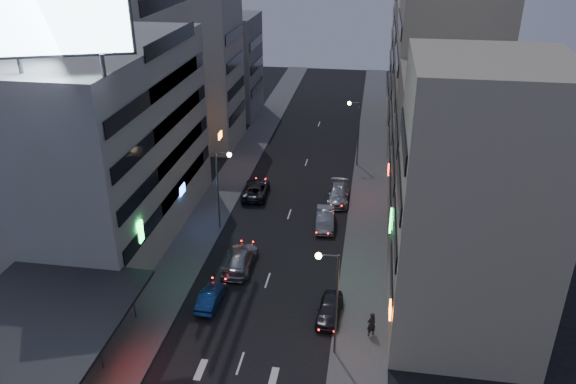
% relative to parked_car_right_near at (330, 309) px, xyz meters
% --- Properties ---
extents(sidewalk_left, '(4.00, 120.00, 0.12)m').
position_rel_parked_car_right_near_xyz_m(sidewalk_left, '(-13.60, 20.08, -0.69)').
color(sidewalk_left, '#4C4C4F').
rests_on(sidewalk_left, ground).
extents(sidewalk_right, '(4.00, 120.00, 0.12)m').
position_rel_parked_car_right_near_xyz_m(sidewalk_right, '(2.40, 20.08, -0.69)').
color(sidewalk_right, '#4C4C4F').
rests_on(sidewalk_right, ground).
extents(food_court, '(11.00, 13.00, 3.88)m').
position_rel_parked_car_right_near_xyz_m(food_court, '(-19.50, -7.92, 1.24)').
color(food_court, tan).
rests_on(food_court, ground).
extents(white_building, '(14.00, 24.00, 18.00)m').
position_rel_parked_car_right_near_xyz_m(white_building, '(-22.60, 10.08, 8.25)').
color(white_building, '#A3A39E').
rests_on(white_building, ground).
extents(grey_tower, '(10.00, 14.00, 34.00)m').
position_rel_parked_car_right_near_xyz_m(grey_tower, '(-31.60, 13.08, 16.25)').
color(grey_tower, gray).
rests_on(grey_tower, ground).
extents(shophouse_near, '(10.00, 11.00, 20.00)m').
position_rel_parked_car_right_near_xyz_m(shophouse_near, '(9.40, 0.58, 9.25)').
color(shophouse_near, tan).
rests_on(shophouse_near, ground).
extents(shophouse_mid, '(11.00, 12.00, 16.00)m').
position_rel_parked_car_right_near_xyz_m(shophouse_mid, '(9.90, 12.08, 7.25)').
color(shophouse_mid, gray).
rests_on(shophouse_mid, ground).
extents(shophouse_far, '(10.00, 14.00, 22.00)m').
position_rel_parked_car_right_near_xyz_m(shophouse_far, '(9.40, 25.08, 10.25)').
color(shophouse_far, tan).
rests_on(shophouse_far, ground).
extents(far_left_a, '(11.00, 10.00, 20.00)m').
position_rel_parked_car_right_near_xyz_m(far_left_a, '(-21.10, 35.08, 9.25)').
color(far_left_a, '#A3A39E').
rests_on(far_left_a, ground).
extents(far_left_b, '(12.00, 10.00, 15.00)m').
position_rel_parked_car_right_near_xyz_m(far_left_b, '(-21.60, 48.08, 6.75)').
color(far_left_b, gray).
rests_on(far_left_b, ground).
extents(far_right_a, '(11.00, 12.00, 18.00)m').
position_rel_parked_car_right_near_xyz_m(far_right_a, '(9.90, 40.08, 8.25)').
color(far_right_a, gray).
rests_on(far_right_a, ground).
extents(far_right_b, '(12.00, 12.00, 24.00)m').
position_rel_parked_car_right_near_xyz_m(far_right_b, '(10.40, 54.08, 11.25)').
color(far_right_b, tan).
rests_on(far_right_b, ground).
extents(billboard, '(9.52, 3.75, 6.20)m').
position_rel_parked_car_right_near_xyz_m(billboard, '(-18.59, 0.06, 20.91)').
color(billboard, '#595B60').
rests_on(billboard, white_building).
extents(street_lamp_right_near, '(1.60, 0.44, 8.02)m').
position_rel_parked_car_right_near_xyz_m(street_lamp_right_near, '(0.30, -3.92, 4.62)').
color(street_lamp_right_near, '#595B60').
rests_on(street_lamp_right_near, sidewalk_right).
extents(street_lamp_left, '(1.60, 0.44, 8.02)m').
position_rel_parked_car_right_near_xyz_m(street_lamp_left, '(-11.50, 12.08, 4.62)').
color(street_lamp_left, '#595B60').
rests_on(street_lamp_left, sidewalk_left).
extents(street_lamp_right_far, '(1.60, 0.44, 8.02)m').
position_rel_parked_car_right_near_xyz_m(street_lamp_right_far, '(0.30, 30.08, 4.62)').
color(street_lamp_right_far, '#595B60').
rests_on(street_lamp_right_far, sidewalk_right).
extents(parked_car_right_near, '(2.04, 4.48, 1.49)m').
position_rel_parked_car_right_near_xyz_m(parked_car_right_near, '(0.00, 0.00, 0.00)').
color(parked_car_right_near, '#2A292E').
rests_on(parked_car_right_near, ground).
extents(parked_car_right_mid, '(2.08, 5.09, 1.64)m').
position_rel_parked_car_right_near_xyz_m(parked_car_right_mid, '(-1.71, 14.17, 0.07)').
color(parked_car_right_mid, '#ADAEB5').
rests_on(parked_car_right_mid, ground).
extents(parked_car_left, '(2.88, 5.73, 1.56)m').
position_rel_parked_car_right_near_xyz_m(parked_car_left, '(-9.92, 19.87, 0.03)').
color(parked_car_left, '#27272C').
rests_on(parked_car_left, ground).
extents(parked_car_right_far, '(2.37, 5.52, 1.58)m').
position_rel_parked_car_right_near_xyz_m(parked_car_right_far, '(-0.85, 19.99, 0.05)').
color(parked_car_right_far, '#A0A4A8').
rests_on(parked_car_right_far, ground).
extents(road_car_blue, '(1.60, 4.22, 1.37)m').
position_rel_parked_car_right_near_xyz_m(road_car_blue, '(-9.36, 0.14, -0.06)').
color(road_car_blue, navy).
rests_on(road_car_blue, ground).
extents(road_car_silver, '(2.39, 5.84, 1.69)m').
position_rel_parked_car_right_near_xyz_m(road_car_silver, '(-8.37, 5.74, 0.10)').
color(road_car_silver, '#A6A8AF').
rests_on(road_car_silver, ground).
extents(person, '(0.85, 0.78, 1.96)m').
position_rel_parked_car_right_near_xyz_m(person, '(3.16, -1.70, 0.35)').
color(person, black).
rests_on(person, sidewalk_right).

